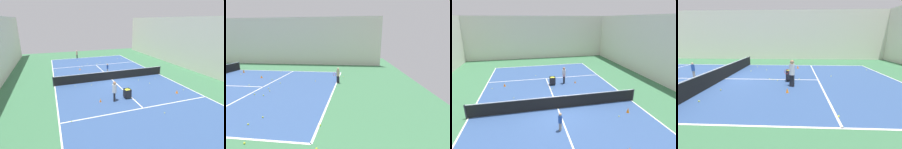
% 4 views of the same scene
% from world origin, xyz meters
% --- Properties ---
extents(line_baseline_near, '(11.83, 0.10, 0.00)m').
position_xyz_m(line_baseline_near, '(0.00, -12.33, 0.01)').
color(line_baseline_near, white).
rests_on(line_baseline_near, ground).
extents(line_sideline_right, '(0.10, 24.66, 0.00)m').
position_xyz_m(line_sideline_right, '(5.91, 0.00, 0.01)').
color(line_sideline_right, white).
rests_on(line_sideline_right, ground).
extents(line_service_near, '(11.83, 0.10, 0.00)m').
position_xyz_m(line_service_near, '(0.00, -6.78, 0.01)').
color(line_service_near, white).
rests_on(line_service_near, ground).
extents(hall_enclosure_right, '(0.15, 34.66, 6.58)m').
position_xyz_m(hall_enclosure_right, '(10.84, 0.00, 3.29)').
color(hall_enclosure_right, silver).
rests_on(hall_enclosure_right, ground).
extents(player_near_baseline, '(0.34, 0.61, 1.31)m').
position_xyz_m(player_near_baseline, '(1.81, -12.43, 0.75)').
color(player_near_baseline, black).
rests_on(player_near_baseline, ground).
extents(training_cone_0, '(0.21, 0.21, 0.24)m').
position_xyz_m(training_cone_0, '(2.61, -4.98, 0.13)').
color(training_cone_0, orange).
rests_on(training_cone_0, ground).
extents(training_cone_2, '(0.20, 0.20, 0.34)m').
position_xyz_m(training_cone_2, '(4.60, -1.61, 0.17)').
color(training_cone_2, orange).
rests_on(training_cone_2, ground).
extents(tennis_ball_0, '(0.07, 0.07, 0.07)m').
position_xyz_m(tennis_ball_0, '(5.61, -5.42, 0.04)').
color(tennis_ball_0, yellow).
rests_on(tennis_ball_0, ground).
extents(tennis_ball_1, '(0.07, 0.07, 0.07)m').
position_xyz_m(tennis_ball_1, '(1.07, -7.65, 0.04)').
color(tennis_ball_1, yellow).
rests_on(tennis_ball_1, ground).
extents(tennis_ball_2, '(0.07, 0.07, 0.07)m').
position_xyz_m(tennis_ball_2, '(-6.16, -9.98, 0.04)').
color(tennis_ball_2, yellow).
rests_on(tennis_ball_2, ground).
extents(tennis_ball_5, '(0.07, 0.07, 0.07)m').
position_xyz_m(tennis_ball_5, '(-5.03, -9.28, 0.04)').
color(tennis_ball_5, yellow).
rests_on(tennis_ball_5, ground).
extents(tennis_ball_6, '(0.07, 0.07, 0.07)m').
position_xyz_m(tennis_ball_6, '(-0.31, -7.41, 0.04)').
color(tennis_ball_6, yellow).
rests_on(tennis_ball_6, ground).
extents(tennis_ball_7, '(0.07, 0.07, 0.07)m').
position_xyz_m(tennis_ball_7, '(-0.88, -7.84, 0.04)').
color(tennis_ball_7, yellow).
rests_on(tennis_ball_7, ground).
extents(tennis_ball_10, '(0.07, 0.07, 0.07)m').
position_xyz_m(tennis_ball_10, '(0.22, -5.46, 0.04)').
color(tennis_ball_10, yellow).
rests_on(tennis_ball_10, ground).
extents(tennis_ball_11, '(0.07, 0.07, 0.07)m').
position_xyz_m(tennis_ball_11, '(3.82, -12.76, 0.04)').
color(tennis_ball_11, yellow).
rests_on(tennis_ball_11, ground).
extents(tennis_ball_12, '(0.07, 0.07, 0.07)m').
position_xyz_m(tennis_ball_12, '(2.06, -6.36, 0.04)').
color(tennis_ball_12, yellow).
rests_on(tennis_ball_12, ground).
extents(tennis_ball_13, '(0.07, 0.07, 0.07)m').
position_xyz_m(tennis_ball_13, '(-1.75, -7.91, 0.04)').
color(tennis_ball_13, yellow).
rests_on(tennis_ball_13, ground).
extents(tennis_ball_18, '(0.07, 0.07, 0.07)m').
position_xyz_m(tennis_ball_18, '(2.04, -10.41, 0.04)').
color(tennis_ball_18, yellow).
rests_on(tennis_ball_18, ground).
extents(tennis_ball_19, '(0.07, 0.07, 0.07)m').
position_xyz_m(tennis_ball_19, '(-4.75, -12.39, 0.04)').
color(tennis_ball_19, yellow).
rests_on(tennis_ball_19, ground).
extents(tennis_ball_22, '(0.07, 0.07, 0.07)m').
position_xyz_m(tennis_ball_22, '(3.74, -1.96, 0.04)').
color(tennis_ball_22, yellow).
rests_on(tennis_ball_22, ground).
extents(tennis_ball_23, '(0.07, 0.07, 0.07)m').
position_xyz_m(tennis_ball_23, '(-1.63, -7.21, 0.04)').
color(tennis_ball_23, yellow).
rests_on(tennis_ball_23, ground).
extents(tennis_ball_24, '(0.07, 0.07, 0.07)m').
position_xyz_m(tennis_ball_24, '(-4.38, -9.55, 0.04)').
color(tennis_ball_24, yellow).
rests_on(tennis_ball_24, ground).
extents(tennis_ball_30, '(0.07, 0.07, 0.07)m').
position_xyz_m(tennis_ball_30, '(-6.15, -12.59, 0.04)').
color(tennis_ball_30, yellow).
rests_on(tennis_ball_30, ground).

